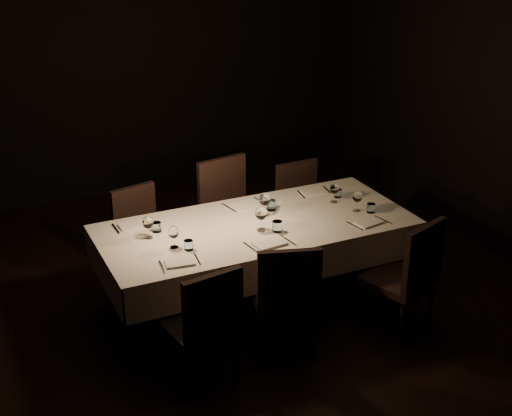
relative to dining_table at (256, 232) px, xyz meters
name	(u,v)px	position (x,y,z in m)	size (l,w,h in m)	color
room	(256,136)	(0.00, 0.00, 0.81)	(5.01, 6.01, 3.01)	black
dining_table	(256,232)	(0.00, 0.00, 0.00)	(2.52, 1.12, 0.76)	black
chair_near_left	(206,322)	(-0.76, -0.81, -0.17)	(0.51, 0.51, 0.93)	black
place_setting_near_left	(179,244)	(-0.73, -0.22, 0.14)	(0.32, 0.40, 0.17)	silver
chair_near_center	(286,296)	(-0.11, -0.75, -0.17)	(0.57, 0.57, 0.95)	black
place_setting_near_center	(267,225)	(0.00, -0.22, 0.15)	(0.37, 0.42, 0.20)	silver
chair_near_right	(408,273)	(0.88, -0.86, -0.15)	(0.59, 0.59, 0.97)	black
place_setting_near_right	(364,207)	(0.88, -0.22, 0.14)	(0.33, 0.40, 0.18)	silver
chair_far_left	(141,231)	(-0.72, 0.84, -0.20)	(0.50, 0.50, 0.87)	black
place_setting_far_left	(145,224)	(-0.85, 0.22, 0.15)	(0.33, 0.40, 0.18)	silver
chair_far_center	(230,210)	(0.10, 0.77, -0.13)	(0.56, 0.56, 1.02)	black
place_setting_far_center	(260,202)	(0.14, 0.22, 0.15)	(0.37, 0.42, 0.20)	silver
chair_far_right	(301,205)	(0.82, 0.73, -0.19)	(0.44, 0.44, 0.89)	black
place_setting_far_right	(329,191)	(0.80, 0.22, 0.14)	(0.32, 0.40, 0.17)	silver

